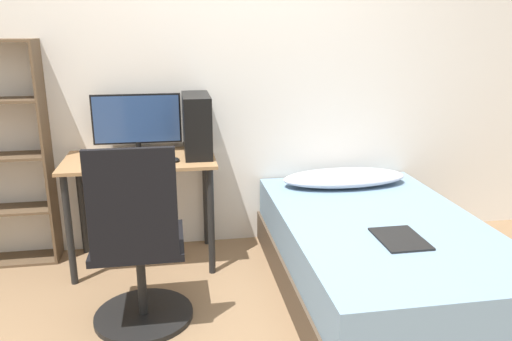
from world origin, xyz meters
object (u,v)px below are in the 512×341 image
Objects in this scene: bed at (380,257)px; keyboard at (133,161)px; pc_tower at (197,125)px; monitor at (137,122)px; office_chair at (139,259)px.

keyboard is (-1.47, 0.55, 0.52)m from bed.
monitor is at bearing 162.53° from pc_tower.
monitor is at bearing 149.98° from bed.
office_chair is at bearing -175.35° from bed.
bed is at bearing -30.02° from monitor.
monitor is 1.36× the size of pc_tower.
office_chair is 2.39× the size of pc_tower.
monitor reaches higher than bed.
monitor is 0.35m from keyboard.
bed is 1.82m from monitor.
pc_tower is at bearing -17.47° from monitor.
office_chair is 1.10m from monitor.
keyboard is at bearing -159.06° from pc_tower.
pc_tower is (0.42, 0.16, 0.19)m from keyboard.
monitor reaches higher than office_chair.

